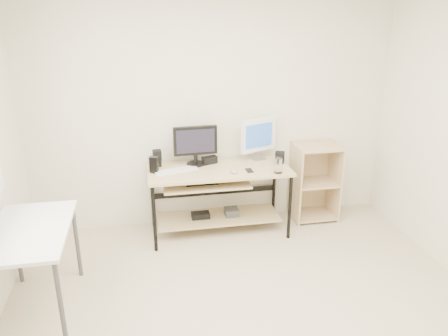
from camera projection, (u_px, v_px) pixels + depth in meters
room at (241, 173)px, 2.91m from camera, size 4.01×4.01×2.62m
desk at (217, 187)px, 4.69m from camera, size 1.50×0.65×0.75m
side_table at (30, 239)px, 3.38m from camera, size 0.60×1.00×0.75m
shelf_unit at (314, 181)px, 5.08m from camera, size 0.50×0.40×0.90m
black_monitor at (195, 143)px, 4.64m from camera, size 0.47×0.19×0.43m
white_imac at (258, 136)px, 4.80m from camera, size 0.42×0.20×0.47m
keyboard at (176, 170)px, 4.54m from camera, size 0.47×0.24×0.02m
mouse at (234, 171)px, 4.49m from camera, size 0.09×0.11×0.03m
center_speaker at (210, 160)px, 4.74m from camera, size 0.18×0.12×0.08m
speaker_left at (157, 158)px, 4.65m from camera, size 0.09×0.09×0.18m
speaker_right at (280, 157)px, 4.78m from camera, size 0.13×0.13×0.12m
audio_controller at (154, 165)px, 4.48m from camera, size 0.10×0.08×0.17m
volume_puck at (155, 172)px, 4.49m from camera, size 0.07×0.07×0.02m
smartphone at (249, 170)px, 4.55m from camera, size 0.07×0.12×0.01m
coaster at (278, 173)px, 4.49m from camera, size 0.12×0.12×0.01m
drinking_glass at (278, 165)px, 4.46m from camera, size 0.09×0.09×0.16m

